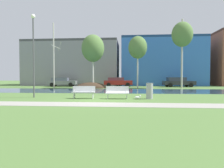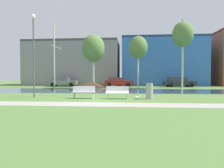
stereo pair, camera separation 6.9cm
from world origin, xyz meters
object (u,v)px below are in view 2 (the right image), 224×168
Objects in this scene: bench_right at (117,92)px; trash_bin at (149,91)px; parked_sedan_second_red at (118,82)px; parked_hatch_third_dark at (179,82)px; seagull at (138,97)px; parked_van_nearest_grey at (63,82)px; streetlamp at (34,43)px; bench_left at (84,92)px.

bench_right is 2.22m from trash_bin.
parked_sedan_second_red is 9.23m from parked_hatch_third_dark.
parked_hatch_third_dark is at bearing 69.53° from seagull.
seagull is at bearing -158.10° from trash_bin.
bench_right is at bearing -86.64° from parked_sedan_second_red.
trash_bin is (2.21, 0.09, 0.10)m from bench_right.
streetlamp is at bearing -78.07° from parked_van_nearest_grey.
bench_right is at bearing -61.07° from parked_van_nearest_grey.
parked_hatch_third_dark reaches higher than trash_bin.
bench_left is 0.36× the size of parked_sedan_second_red.
seagull is 8.53m from streetlamp.
parked_sedan_second_red is 0.94× the size of parked_hatch_third_dark.
streetlamp is at bearing 177.91° from trash_bin.
bench_right is 1.46m from seagull.
trash_bin is at bearing -2.09° from streetlamp.
bench_left is at bearing -94.20° from parked_sedan_second_red.
streetlamp is (-3.81, 0.40, 3.52)m from bench_left.
bench_left is at bearing -5.93° from streetlamp.
parked_sedan_second_red is (1.32, 17.96, 0.29)m from bench_left.
bench_left is 3.80m from seagull.
parked_sedan_second_red reaches higher than trash_bin.
parked_van_nearest_grey reaches higher than bench_right.
parked_hatch_third_dark reaches higher than bench_left.
parked_hatch_third_dark is (8.18, 17.91, 0.30)m from bench_right.
bench_left is 5.20m from streetlamp.
parked_sedan_second_red is at bearing 179.69° from parked_hatch_third_dark.
parked_sedan_second_red reaches higher than bench_left.
parked_hatch_third_dark is at bearing 71.49° from trash_bin.
streetlamp is 1.26× the size of parked_hatch_third_dark.
bench_left is 0.34× the size of parked_hatch_third_dark.
bench_right is 20.41m from parked_van_nearest_grey.
parked_van_nearest_grey reaches higher than trash_bin.
parked_van_nearest_grey is (-9.87, 17.86, 0.28)m from bench_right.
parked_hatch_third_dark is at bearing 65.45° from bench_right.
trash_bin is 0.23× the size of parked_hatch_third_dark.
parked_hatch_third_dark is (18.05, 0.05, 0.02)m from parked_van_nearest_grey.
streetlamp reaches higher than parked_hatch_third_dark.
parked_sedan_second_red is at bearing 73.73° from streetlamp.
bench_left is 0.36× the size of parked_van_nearest_grey.
trash_bin is 18.17m from parked_sedan_second_red.
seagull is 21.33m from parked_van_nearest_grey.
parked_sedan_second_red reaches higher than parked_van_nearest_grey.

